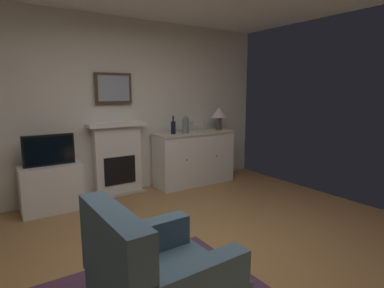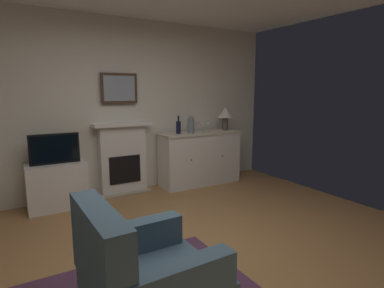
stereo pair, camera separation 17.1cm
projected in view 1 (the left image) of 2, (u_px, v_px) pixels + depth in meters
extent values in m
cube|color=#9E7042|center=(203.00, 267.00, 2.92)|extent=(5.51, 4.95, 0.10)
cube|color=silver|center=(109.00, 108.00, 4.69)|extent=(5.51, 0.06, 2.64)
cube|color=white|center=(117.00, 160.00, 4.76)|extent=(0.70, 0.18, 1.05)
cube|color=tan|center=(121.00, 194.00, 4.76)|extent=(0.77, 0.20, 0.03)
cube|color=black|center=(120.00, 170.00, 4.70)|extent=(0.48, 0.02, 0.42)
cube|color=white|center=(117.00, 125.00, 4.64)|extent=(0.87, 0.27, 0.05)
cube|color=#473323|center=(114.00, 88.00, 4.61)|extent=(0.55, 0.03, 0.45)
cube|color=#8C99A8|center=(114.00, 88.00, 4.60)|extent=(0.47, 0.01, 0.37)
cube|color=white|center=(194.00, 159.00, 5.32)|extent=(1.37, 0.45, 0.86)
cube|color=beige|center=(194.00, 133.00, 5.25)|extent=(1.40, 0.48, 0.03)
sphere|color=brown|center=(187.00, 160.00, 4.96)|extent=(0.02, 0.02, 0.02)
sphere|color=brown|center=(217.00, 156.00, 5.29)|extent=(0.02, 0.02, 0.02)
cylinder|color=#4C4742|center=(219.00, 124.00, 5.51)|extent=(0.10, 0.10, 0.22)
cone|color=silver|center=(219.00, 112.00, 5.48)|extent=(0.26, 0.26, 0.18)
cylinder|color=black|center=(173.00, 128.00, 5.00)|extent=(0.08, 0.08, 0.20)
cylinder|color=black|center=(173.00, 119.00, 4.98)|extent=(0.03, 0.03, 0.09)
cylinder|color=silver|center=(192.00, 132.00, 5.19)|extent=(0.06, 0.06, 0.00)
cylinder|color=silver|center=(192.00, 129.00, 5.18)|extent=(0.01, 0.01, 0.09)
cone|color=silver|center=(192.00, 125.00, 5.17)|extent=(0.07, 0.07, 0.07)
cylinder|color=silver|center=(198.00, 132.00, 5.22)|extent=(0.06, 0.06, 0.00)
cylinder|color=silver|center=(198.00, 129.00, 5.22)|extent=(0.01, 0.01, 0.09)
cone|color=silver|center=(198.00, 124.00, 5.20)|extent=(0.07, 0.07, 0.07)
cylinder|color=silver|center=(203.00, 131.00, 5.29)|extent=(0.06, 0.06, 0.00)
cylinder|color=silver|center=(203.00, 129.00, 5.29)|extent=(0.01, 0.01, 0.09)
cone|color=silver|center=(203.00, 124.00, 5.27)|extent=(0.07, 0.07, 0.07)
cylinder|color=slate|center=(186.00, 126.00, 5.07)|extent=(0.11, 0.11, 0.24)
sphere|color=slate|center=(186.00, 118.00, 5.05)|extent=(0.08, 0.08, 0.08)
cube|color=white|center=(52.00, 188.00, 4.12)|extent=(0.75, 0.42, 0.62)
cube|color=black|center=(49.00, 150.00, 4.02)|extent=(0.62, 0.06, 0.40)
cube|color=black|center=(49.00, 150.00, 4.00)|extent=(0.57, 0.01, 0.35)
cube|color=#3F596B|center=(114.00, 253.00, 1.77)|extent=(0.18, 0.76, 0.50)
cube|color=#3F596B|center=(195.00, 283.00, 1.72)|extent=(0.72, 0.16, 0.22)
cube|color=#3F596B|center=(143.00, 239.00, 2.24)|extent=(0.72, 0.16, 0.22)
cylinder|color=#473323|center=(183.00, 283.00, 2.51)|extent=(0.05, 0.05, 0.10)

